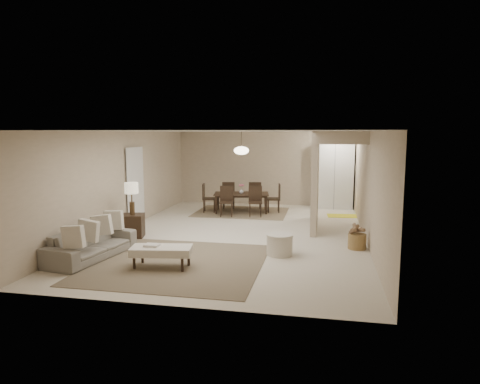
% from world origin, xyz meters
% --- Properties ---
extents(floor, '(9.00, 9.00, 0.00)m').
position_xyz_m(floor, '(0.00, 0.00, 0.00)').
color(floor, beige).
rests_on(floor, ground).
extents(ceiling, '(9.00, 9.00, 0.00)m').
position_xyz_m(ceiling, '(0.00, 0.00, 2.50)').
color(ceiling, white).
rests_on(ceiling, back_wall).
extents(back_wall, '(6.00, 0.00, 6.00)m').
position_xyz_m(back_wall, '(0.00, 4.50, 1.25)').
color(back_wall, tan).
rests_on(back_wall, floor).
extents(left_wall, '(0.00, 9.00, 9.00)m').
position_xyz_m(left_wall, '(-3.00, 0.00, 1.25)').
color(left_wall, tan).
rests_on(left_wall, floor).
extents(right_wall, '(0.00, 9.00, 9.00)m').
position_xyz_m(right_wall, '(3.00, 0.00, 1.25)').
color(right_wall, tan).
rests_on(right_wall, floor).
extents(partition, '(0.15, 2.50, 2.50)m').
position_xyz_m(partition, '(1.80, 1.25, 1.25)').
color(partition, tan).
rests_on(partition, floor).
extents(doorway, '(0.04, 0.90, 2.04)m').
position_xyz_m(doorway, '(-2.97, 0.60, 1.02)').
color(doorway, black).
rests_on(doorway, floor).
extents(pantry_cabinet, '(1.20, 0.55, 2.10)m').
position_xyz_m(pantry_cabinet, '(2.35, 4.15, 1.05)').
color(pantry_cabinet, white).
rests_on(pantry_cabinet, floor).
extents(flush_light, '(0.44, 0.44, 0.05)m').
position_xyz_m(flush_light, '(2.30, 3.20, 2.46)').
color(flush_light, white).
rests_on(flush_light, ceiling).
extents(living_rug, '(3.20, 3.20, 0.01)m').
position_xyz_m(living_rug, '(-0.67, -2.56, 0.01)').
color(living_rug, brown).
rests_on(living_rug, floor).
extents(sofa, '(2.08, 1.07, 0.58)m').
position_xyz_m(sofa, '(-2.45, -2.56, 0.29)').
color(sofa, slate).
rests_on(sofa, floor).
extents(ottoman_bench, '(1.17, 0.67, 0.39)m').
position_xyz_m(ottoman_bench, '(-0.87, -2.86, 0.32)').
color(ottoman_bench, beige).
rests_on(ottoman_bench, living_rug).
extents(side_table, '(0.60, 0.60, 0.55)m').
position_xyz_m(side_table, '(-2.40, -0.81, 0.27)').
color(side_table, black).
rests_on(side_table, floor).
extents(table_lamp, '(0.32, 0.32, 0.76)m').
position_xyz_m(table_lamp, '(-2.40, -0.81, 1.11)').
color(table_lamp, '#48341E').
rests_on(table_lamp, side_table).
extents(round_pouf, '(0.54, 0.54, 0.42)m').
position_xyz_m(round_pouf, '(1.17, -1.61, 0.21)').
color(round_pouf, beige).
rests_on(round_pouf, floor).
extents(wicker_basket, '(0.48, 0.48, 0.32)m').
position_xyz_m(wicker_basket, '(2.75, -0.84, 0.16)').
color(wicker_basket, olive).
rests_on(wicker_basket, floor).
extents(dining_rug, '(2.80, 2.10, 0.01)m').
position_xyz_m(dining_rug, '(-0.48, 2.82, 0.01)').
color(dining_rug, '#7B644C').
rests_on(dining_rug, floor).
extents(dining_table, '(1.82, 1.21, 0.59)m').
position_xyz_m(dining_table, '(-0.48, 2.82, 0.30)').
color(dining_table, black).
rests_on(dining_table, dining_rug).
extents(dining_chairs, '(2.42, 1.91, 0.89)m').
position_xyz_m(dining_chairs, '(-0.48, 2.82, 0.45)').
color(dining_chairs, black).
rests_on(dining_chairs, dining_rug).
extents(vase, '(0.16, 0.16, 0.14)m').
position_xyz_m(vase, '(-0.48, 2.82, 0.66)').
color(vase, silver).
rests_on(vase, dining_table).
extents(yellow_mat, '(0.98, 0.64, 0.01)m').
position_xyz_m(yellow_mat, '(2.62, 2.82, 0.01)').
color(yellow_mat, yellow).
rests_on(yellow_mat, floor).
extents(pendant_light, '(0.46, 0.46, 0.71)m').
position_xyz_m(pendant_light, '(-0.48, 2.82, 1.92)').
color(pendant_light, '#48341E').
rests_on(pendant_light, ceiling).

